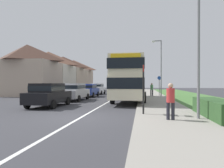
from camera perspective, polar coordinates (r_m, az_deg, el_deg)
name	(u,v)px	position (r m, az deg, el deg)	size (l,w,h in m)	color
ground_plane	(81,118)	(9.56, -9.26, -9.79)	(120.00, 120.00, 0.00)	#38383D
lane_marking_centre	(109,102)	(17.28, -1.02, -5.25)	(0.14, 60.00, 0.01)	silver
pavement_near_side	(159,104)	(15.10, 13.64, -5.85)	(3.20, 68.00, 0.12)	gray
grass_verge_seaward	(220,106)	(16.05, 29.19, -5.58)	(6.00, 68.00, 0.08)	#477538
roadside_hedge	(217,110)	(10.09, 28.51, -6.71)	(1.10, 3.96, 0.90)	#2D5128
double_decker_bus	(130,78)	(18.43, 5.42, 1.75)	(2.80, 11.30, 3.70)	beige
parked_car_black	(49,94)	(14.39, -18.23, -2.77)	(1.99, 4.05, 1.65)	black
parked_car_silver	(74,91)	(18.87, -11.10, -2.05)	(1.96, 4.56, 1.64)	#B7B7BC
parked_car_blue	(89,90)	(23.73, -6.94, -1.67)	(1.91, 3.97, 1.55)	navy
parked_car_white	(97,88)	(28.84, -4.37, -1.24)	(1.89, 3.98, 1.64)	silver
pedestrian_at_stop	(171,99)	(8.54, 16.91, -4.40)	(0.34, 0.34, 1.67)	#23232D
pedestrian_walking_away	(152,89)	(23.73, 11.67, -1.40)	(0.34, 0.34, 1.67)	#23232D
bus_stop_sign	(143,86)	(9.82, 9.25, -0.49)	(0.09, 0.52, 2.60)	black
cycle_route_sign	(159,85)	(24.43, 13.78, -0.29)	(0.44, 0.08, 2.52)	slate
street_lamp_near	(196,12)	(9.72, 23.66, 19.03)	(1.14, 0.20, 8.48)	slate
street_lamp_mid	(160,64)	(23.66, 14.04, 5.69)	(1.14, 0.20, 6.73)	slate
house_terrace_far_side	(56,73)	(35.73, -16.15, 3.04)	(7.48, 23.42, 6.79)	tan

